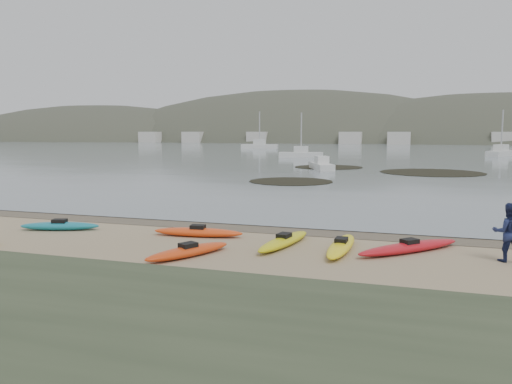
% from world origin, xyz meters
% --- Properties ---
extents(ground, '(600.00, 600.00, 0.00)m').
position_xyz_m(ground, '(0.00, 0.00, 0.00)').
color(ground, tan).
rests_on(ground, ground).
extents(wet_sand, '(60.00, 60.00, 0.00)m').
position_xyz_m(wet_sand, '(0.00, -0.30, 0.00)').
color(wet_sand, brown).
rests_on(wet_sand, ground).
extents(water, '(1200.00, 1200.00, 0.00)m').
position_xyz_m(water, '(0.00, 300.00, 0.01)').
color(water, slate).
rests_on(water, ground).
extents(kayaks, '(24.85, 8.26, 0.34)m').
position_xyz_m(kayaks, '(-0.30, -4.14, 0.17)').
color(kayaks, teal).
rests_on(kayaks, ground).
extents(person_east, '(0.95, 0.76, 1.88)m').
position_xyz_m(person_east, '(9.37, -3.24, 0.94)').
color(person_east, navy).
rests_on(person_east, ground).
extents(kelp_mats, '(19.95, 24.50, 0.04)m').
position_xyz_m(kelp_mats, '(2.45, 30.35, 0.03)').
color(kelp_mats, black).
rests_on(kelp_mats, water).
extents(moored_boats, '(94.99, 88.08, 1.21)m').
position_xyz_m(moored_boats, '(9.76, 84.82, 0.55)').
color(moored_boats, silver).
rests_on(moored_boats, ground).
extents(far_hills, '(550.00, 135.00, 80.00)m').
position_xyz_m(far_hills, '(39.38, 193.97, -15.93)').
color(far_hills, '#384235').
rests_on(far_hills, ground).
extents(far_town, '(199.00, 5.00, 4.00)m').
position_xyz_m(far_town, '(6.00, 145.00, 2.00)').
color(far_town, beige).
rests_on(far_town, ground).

